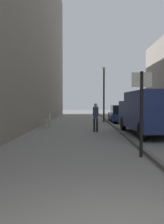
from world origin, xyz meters
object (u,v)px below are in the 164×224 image
Objects in this scene: delivery_van at (149,111)px; street_sign_post at (141,106)px; parked_car at (120,114)px; pedestrian_main_foreground at (96,115)px; lamp_post at (104,90)px; cafe_chair_near_window at (48,119)px.

street_sign_post is (-1.58, -5.10, 0.34)m from delivery_van.
parked_car is (-0.29, 7.97, -0.50)m from delivery_van.
lamp_post is at bearing 81.47° from pedestrian_main_foreground.
delivery_van is 6.00× the size of cafe_chair_near_window.
parked_car is at bearing 69.99° from pedestrian_main_foreground.
lamp_post reaches higher than cafe_chair_near_window.
parked_car is at bearing 89.36° from delivery_van.
delivery_van reaches higher than pedestrian_main_foreground.
pedestrian_main_foreground is 1.73× the size of cafe_chair_near_window.
pedestrian_main_foreground is at bearing 152.92° from delivery_van.
lamp_post is (-1.38, 0.41, 2.01)m from parked_car.
pedestrian_main_foreground is 7.17m from parked_car.
pedestrian_main_foreground reaches higher than cafe_chair_near_window.
street_sign_post reaches higher than delivery_van.
street_sign_post is at bearing -149.95° from cafe_chair_near_window.
delivery_van is at bearing -86.37° from parked_car.
pedestrian_main_foreground is at bearing -121.87° from cafe_chair_near_window.
street_sign_post is at bearing -94.10° from parked_car.
cafe_chair_near_window is at bearing -138.70° from parked_car.
delivery_van is 8.67m from lamp_post.
cafe_chair_near_window is (-3.06, 2.21, -0.39)m from pedestrian_main_foreground.
parked_car reaches higher than cafe_chair_near_window.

